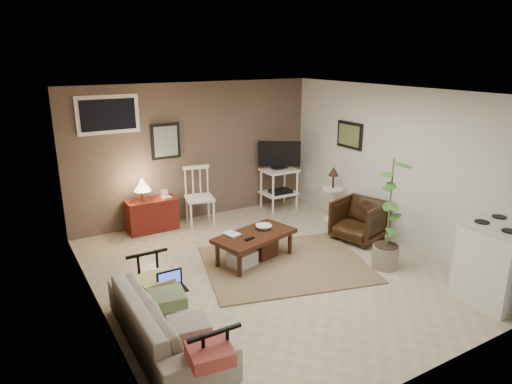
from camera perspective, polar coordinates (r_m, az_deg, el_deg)
floor at (r=6.37m, az=1.99°, el=-9.74°), size 5.00×5.00×0.00m
art_back at (r=7.82m, az=-11.24°, el=6.25°), size 0.50×0.03×0.60m
art_right at (r=8.00m, az=11.63°, el=6.98°), size 0.03×0.60×0.45m
window at (r=7.49m, az=-18.02°, el=9.18°), size 0.96×0.03×0.60m
rug at (r=6.53m, az=3.71°, el=-8.96°), size 2.60×2.29×0.02m
coffee_table at (r=6.52m, az=-0.21°, el=-6.67°), size 1.28×0.88×0.44m
sofa at (r=4.84m, az=-11.15°, el=-14.41°), size 0.55×1.88×0.73m
sofa_pillows at (r=4.64m, az=-9.73°, el=-14.65°), size 0.36×1.78×0.13m
sofa_end_rails at (r=4.90m, az=-9.89°, el=-14.64°), size 0.50×1.87×0.63m
laptop at (r=5.11m, az=-10.54°, el=-11.23°), size 0.29×0.21×0.20m
red_console at (r=7.79m, az=-12.98°, el=-2.46°), size 0.82×0.36×0.95m
spindle_chair at (r=7.90m, az=-7.09°, el=-0.76°), size 0.54×0.54×1.01m
tv_stand at (r=8.57m, az=2.95°, el=2.29°), size 0.68×0.50×1.31m
side_table at (r=8.11m, az=9.58°, el=0.60°), size 0.37×0.37×0.98m
armchair at (r=7.39m, az=12.76°, el=-3.23°), size 0.82×0.85×0.72m
potted_plant at (r=6.38m, az=16.34°, el=-2.17°), size 0.40×0.40×1.59m
stove at (r=6.16m, az=27.98°, el=-7.78°), size 0.75×0.70×0.99m
bowl at (r=6.60m, az=0.98°, el=-3.67°), size 0.24×0.15×0.23m
book_table at (r=6.35m, az=-3.67°, el=-4.53°), size 0.17×0.06×0.24m
book_console at (r=7.74m, az=-11.73°, el=-0.03°), size 0.15×0.02×0.20m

